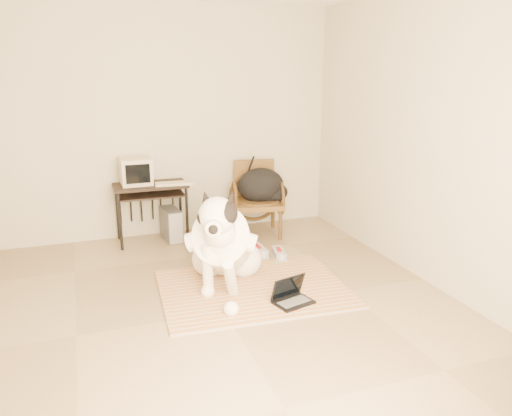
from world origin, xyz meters
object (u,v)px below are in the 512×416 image
rattan_chair (256,198)px  computer_desk (151,193)px  backpack (263,187)px  pc_tower (171,224)px  laptop (291,296)px  crt_monitor (136,171)px  dog (224,244)px

rattan_chair → computer_desk: bearing=174.2°
backpack → pc_tower: bearing=171.3°
laptop → crt_monitor: size_ratio=1.08×
dog → backpack: size_ratio=2.30×
dog → crt_monitor: dog is taller
dog → pc_tower: (-0.23, 1.44, -0.21)m
computer_desk → backpack: bearing=-8.1°
computer_desk → pc_tower: size_ratio=1.97×
laptop → computer_desk: computer_desk is taller
backpack → laptop: bearing=-103.0°
laptop → rattan_chair: bearing=79.1°
computer_desk → crt_monitor: bearing=155.9°
laptop → computer_desk: bearing=113.3°
computer_desk → pc_tower: computer_desk is taller
pc_tower → rattan_chair: bearing=-6.0°
rattan_chair → laptop: bearing=-100.9°
dog → rattan_chair: dog is taller
computer_desk → pc_tower: bearing=-5.0°
dog → pc_tower: dog is taller
computer_desk → backpack: backpack is taller
dog → crt_monitor: size_ratio=4.01×
laptop → pc_tower: size_ratio=0.89×
backpack → crt_monitor: bearing=170.2°
computer_desk → rattan_chair: size_ratio=0.94×
crt_monitor → rattan_chair: (1.39, -0.19, -0.39)m
computer_desk → backpack: (1.31, -0.19, 0.01)m
crt_monitor → dog: bearing=-68.9°
rattan_chair → backpack: bearing=-44.0°
computer_desk → crt_monitor: 0.29m
computer_desk → rattan_chair: bearing=-5.8°
laptop → dog: bearing=126.7°
rattan_chair → backpack: rattan_chair is taller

